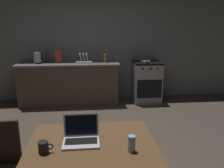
{
  "coord_description": "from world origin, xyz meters",
  "views": [
    {
      "loc": [
        -0.08,
        -2.79,
        1.74
      ],
      "look_at": [
        0.25,
        0.63,
        0.83
      ],
      "focal_mm": 37.24,
      "sensor_mm": 36.0,
      "label": 1
    }
  ],
  "objects_px": {
    "drinking_glass": "(132,144)",
    "laptop": "(81,137)",
    "electric_kettle": "(37,58)",
    "bottle": "(105,57)",
    "stove_oven": "(146,81)",
    "dining_table": "(92,151)",
    "frying_pan": "(146,61)",
    "cereal_box": "(58,56)",
    "coffee_mug": "(44,147)",
    "bottle_b": "(47,57)",
    "dish_rack": "(84,60)"
  },
  "relations": [
    {
      "from": "dish_rack",
      "to": "bottle_b",
      "type": "bearing_deg",
      "value": 174.15
    },
    {
      "from": "stove_oven",
      "to": "coffee_mug",
      "type": "distance_m",
      "value": 3.67
    },
    {
      "from": "electric_kettle",
      "to": "dish_rack",
      "type": "relative_size",
      "value": 0.7
    },
    {
      "from": "frying_pan",
      "to": "bottle_b",
      "type": "xyz_separation_m",
      "value": [
        -2.13,
        0.11,
        0.1
      ]
    },
    {
      "from": "electric_kettle",
      "to": "bottle_b",
      "type": "bearing_deg",
      "value": 22.47
    },
    {
      "from": "dining_table",
      "to": "cereal_box",
      "type": "xyz_separation_m",
      "value": [
        -0.67,
        3.17,
        0.41
      ]
    },
    {
      "from": "stove_oven",
      "to": "electric_kettle",
      "type": "distance_m",
      "value": 2.43
    },
    {
      "from": "laptop",
      "to": "bottle",
      "type": "height_order",
      "value": "bottle"
    },
    {
      "from": "stove_oven",
      "to": "laptop",
      "type": "bearing_deg",
      "value": -113.58
    },
    {
      "from": "laptop",
      "to": "bottle_b",
      "type": "xyz_separation_m",
      "value": [
        -0.82,
        3.19,
        0.28
      ]
    },
    {
      "from": "stove_oven",
      "to": "drinking_glass",
      "type": "distance_m",
      "value": 3.45
    },
    {
      "from": "laptop",
      "to": "drinking_glass",
      "type": "distance_m",
      "value": 0.47
    },
    {
      "from": "coffee_mug",
      "to": "dish_rack",
      "type": "relative_size",
      "value": 0.36
    },
    {
      "from": "laptop",
      "to": "cereal_box",
      "type": "xyz_separation_m",
      "value": [
        -0.57,
        3.13,
        0.29
      ]
    },
    {
      "from": "dining_table",
      "to": "coffee_mug",
      "type": "bearing_deg",
      "value": -163.57
    },
    {
      "from": "cereal_box",
      "to": "stove_oven",
      "type": "bearing_deg",
      "value": -0.67
    },
    {
      "from": "dish_rack",
      "to": "dining_table",
      "type": "bearing_deg",
      "value": -87.65
    },
    {
      "from": "stove_oven",
      "to": "coffee_mug",
      "type": "bearing_deg",
      "value": -116.86
    },
    {
      "from": "cereal_box",
      "to": "electric_kettle",
      "type": "bearing_deg",
      "value": -177.36
    },
    {
      "from": "electric_kettle",
      "to": "bottle",
      "type": "relative_size",
      "value": 0.98
    },
    {
      "from": "dining_table",
      "to": "frying_pan",
      "type": "relative_size",
      "value": 2.76
    },
    {
      "from": "laptop",
      "to": "bottle_b",
      "type": "distance_m",
      "value": 3.3
    },
    {
      "from": "dining_table",
      "to": "bottle",
      "type": "distance_m",
      "value": 3.14
    },
    {
      "from": "bottle",
      "to": "frying_pan",
      "type": "xyz_separation_m",
      "value": [
        0.9,
        0.02,
        -0.09
      ]
    },
    {
      "from": "electric_kettle",
      "to": "coffee_mug",
      "type": "xyz_separation_m",
      "value": [
        0.71,
        -3.27,
        -0.27
      ]
    },
    {
      "from": "stove_oven",
      "to": "dining_table",
      "type": "distance_m",
      "value": 3.4
    },
    {
      "from": "frying_pan",
      "to": "cereal_box",
      "type": "relative_size",
      "value": 1.45
    },
    {
      "from": "drinking_glass",
      "to": "cereal_box",
      "type": "xyz_separation_m",
      "value": [
        -0.99,
        3.33,
        0.27
      ]
    },
    {
      "from": "stove_oven",
      "to": "bottle",
      "type": "height_order",
      "value": "bottle"
    },
    {
      "from": "electric_kettle",
      "to": "drinking_glass",
      "type": "relative_size",
      "value": 1.73
    },
    {
      "from": "frying_pan",
      "to": "dining_table",
      "type": "bearing_deg",
      "value": -111.4
    },
    {
      "from": "dining_table",
      "to": "dish_rack",
      "type": "xyz_separation_m",
      "value": [
        -0.13,
        3.15,
        0.32
      ]
    },
    {
      "from": "bottle",
      "to": "frying_pan",
      "type": "distance_m",
      "value": 0.9
    },
    {
      "from": "dining_table",
      "to": "coffee_mug",
      "type": "xyz_separation_m",
      "value": [
        -0.39,
        -0.12,
        0.12
      ]
    },
    {
      "from": "dining_table",
      "to": "laptop",
      "type": "distance_m",
      "value": 0.16
    },
    {
      "from": "drinking_glass",
      "to": "cereal_box",
      "type": "relative_size",
      "value": 0.49
    },
    {
      "from": "drinking_glass",
      "to": "laptop",
      "type": "bearing_deg",
      "value": 154.11
    },
    {
      "from": "dining_table",
      "to": "bottle_b",
      "type": "height_order",
      "value": "bottle_b"
    },
    {
      "from": "laptop",
      "to": "frying_pan",
      "type": "height_order",
      "value": "frying_pan"
    },
    {
      "from": "stove_oven",
      "to": "electric_kettle",
      "type": "xyz_separation_m",
      "value": [
        -2.36,
        0.0,
        0.57
      ]
    },
    {
      "from": "laptop",
      "to": "dish_rack",
      "type": "relative_size",
      "value": 0.94
    },
    {
      "from": "coffee_mug",
      "to": "cereal_box",
      "type": "height_order",
      "value": "cereal_box"
    },
    {
      "from": "bottle",
      "to": "dish_rack",
      "type": "xyz_separation_m",
      "value": [
        -0.45,
        0.05,
        -0.07
      ]
    },
    {
      "from": "stove_oven",
      "to": "dining_table",
      "type": "height_order",
      "value": "stove_oven"
    },
    {
      "from": "bottle",
      "to": "stove_oven",
      "type": "bearing_deg",
      "value": 2.91
    },
    {
      "from": "dining_table",
      "to": "laptop",
      "type": "height_order",
      "value": "laptop"
    },
    {
      "from": "dining_table",
      "to": "electric_kettle",
      "type": "xyz_separation_m",
      "value": [
        -1.1,
        3.15,
        0.39
      ]
    },
    {
      "from": "bottle",
      "to": "bottle_b",
      "type": "distance_m",
      "value": 1.24
    },
    {
      "from": "stove_oven",
      "to": "laptop",
      "type": "relative_size",
      "value": 2.85
    },
    {
      "from": "dining_table",
      "to": "cereal_box",
      "type": "bearing_deg",
      "value": 101.92
    }
  ]
}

